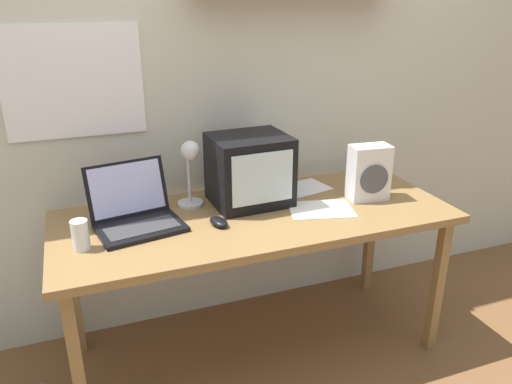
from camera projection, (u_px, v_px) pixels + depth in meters
The scene contains 11 objects.
ground_plane at pixel (256, 347), 2.43m from camera, with size 12.00×12.00×0.00m, color brown.
back_wall at pixel (225, 61), 2.33m from camera, with size 5.60×0.24×2.60m.
corner_desk at pixel (256, 226), 2.19m from camera, with size 1.72×0.69×0.72m.
crt_monitor at pixel (250, 170), 2.23m from camera, with size 0.35×0.31×0.31m.
laptop at pixel (135, 210), 2.04m from camera, with size 0.38×0.35×0.24m.
desk_lamp at pixel (190, 166), 2.15m from camera, with size 0.12×0.15×0.31m.
juice_glass at pixel (81, 237), 1.85m from camera, with size 0.06×0.06×0.12m.
space_heater at pixel (369, 173), 2.28m from camera, with size 0.19×0.12×0.26m.
computer_mouse at pixel (219, 222), 2.05m from camera, with size 0.08×0.12×0.03m.
loose_paper_near_monitor at pixel (304, 188), 2.45m from camera, with size 0.26×0.22×0.00m.
open_notebook at pixel (321, 209), 2.20m from camera, with size 0.32×0.26×0.00m.
Camera 1 is at (-0.69, -1.86, 1.61)m, focal length 35.00 mm.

